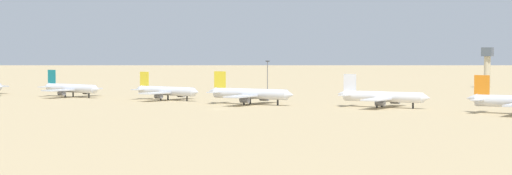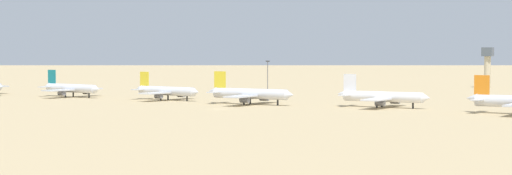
{
  "view_description": "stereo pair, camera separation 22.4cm",
  "coord_description": "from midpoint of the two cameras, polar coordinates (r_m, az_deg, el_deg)",
  "views": [
    {
      "loc": [
        150.33,
        -250.59,
        20.46
      ],
      "look_at": [
        -1.21,
        28.51,
        6.0
      ],
      "focal_mm": 62.41,
      "sensor_mm": 36.0,
      "label": 1
    },
    {
      "loc": [
        150.53,
        -250.48,
        20.46
      ],
      "look_at": [
        -1.21,
        28.51,
        6.0
      ],
      "focal_mm": 62.41,
      "sensor_mm": 36.0,
      "label": 2
    }
  ],
  "objects": [
    {
      "name": "ridge_far_west",
      "position": [
        1340.13,
        -0.31,
        4.44
      ],
      "size": [
        458.39,
        435.04,
        126.76
      ],
      "primitive_type": "pyramid",
      "rotation": [
        0.0,
        0.0,
        -0.2
      ],
      "color": "slate",
      "rests_on": "ground"
    },
    {
      "name": "parked_jet_teal_2",
      "position": [
        371.34,
        -11.77,
        -0.05
      ],
      "size": [
        33.29,
        28.32,
        11.01
      ],
      "rotation": [
        0.0,
        0.0,
        -0.15
      ],
      "color": "silver",
      "rests_on": "ground"
    },
    {
      "name": "light_pole_west",
      "position": [
        403.88,
        0.77,
        0.89
      ],
      "size": [
        1.8,
        0.5,
        14.32
      ],
      "color": "#59595E",
      "rests_on": "ground"
    },
    {
      "name": "ground",
      "position": [
        292.94,
        -2.44,
        -1.4
      ],
      "size": [
        4000.0,
        4000.0,
        0.0
      ],
      "primitive_type": "plane",
      "color": "tan"
    },
    {
      "name": "parked_jet_yellow_4",
      "position": [
        316.72,
        -0.4,
        -0.4
      ],
      "size": [
        35.28,
        29.6,
        11.67
      ],
      "rotation": [
        0.0,
        0.0,
        -0.03
      ],
      "color": "silver",
      "rests_on": "ground"
    },
    {
      "name": "parked_jet_yellow_3",
      "position": [
        344.29,
        -5.76,
        -0.22
      ],
      "size": [
        32.62,
        27.72,
        10.78
      ],
      "rotation": [
        0.0,
        0.0,
        -0.15
      ],
      "color": "silver",
      "rests_on": "ground"
    },
    {
      "name": "parked_jet_white_5",
      "position": [
        303.61,
        8.1,
        -0.59
      ],
      "size": [
        33.82,
        28.4,
        11.18
      ],
      "rotation": [
        0.0,
        0.0,
        -0.04
      ],
      "color": "white",
      "rests_on": "ground"
    },
    {
      "name": "control_tower",
      "position": [
        460.48,
        14.63,
        1.5
      ],
      "size": [
        5.2,
        5.2,
        20.33
      ],
      "color": "#C6B793",
      "rests_on": "ground"
    }
  ]
}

